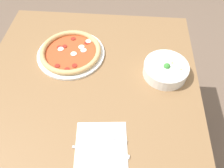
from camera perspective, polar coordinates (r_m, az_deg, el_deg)
ground_plane at (r=1.68m, az=-3.81°, el=-14.19°), size 8.00×8.00×0.00m
dining_table at (r=1.13m, az=-5.51°, el=-1.76°), size 1.01×1.03×0.73m
pizza at (r=1.15m, az=-10.71°, el=8.18°), size 0.35×0.35×0.04m
bowl at (r=1.06m, az=13.84°, el=3.82°), size 0.21×0.21×0.08m
napkin at (r=0.87m, az=-2.82°, el=-15.81°), size 0.22×0.22×0.00m
fork at (r=0.88m, az=-2.75°, el=-13.89°), size 0.03×0.20×0.00m
knife at (r=0.86m, az=-3.67°, el=-17.14°), size 0.03×0.22×0.01m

